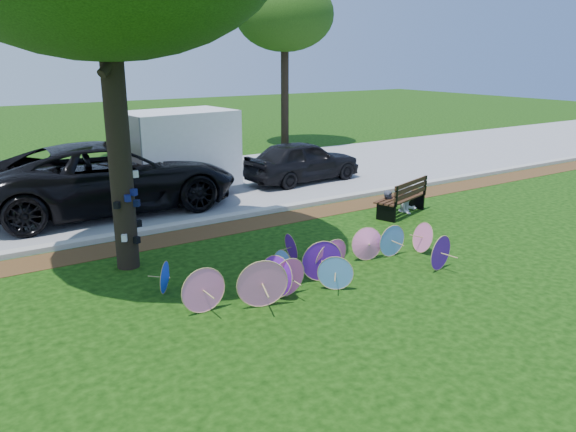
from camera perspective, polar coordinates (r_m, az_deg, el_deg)
name	(u,v)px	position (r m, az deg, el deg)	size (l,w,h in m)	color
ground	(326,295)	(10.04, 3.86, -8.04)	(90.00, 90.00, 0.00)	black
mulch_strip	(214,231)	(13.67, -7.49, -1.49)	(90.00, 1.00, 0.01)	#472D16
curb	(202,222)	(14.26, -8.72, -0.56)	(90.00, 0.30, 0.12)	#B7B5AD
street	(146,191)	(18.02, -14.22, 2.46)	(90.00, 8.00, 0.01)	gray
parasol_pile	(315,264)	(10.44, 2.77, -4.86)	(5.90, 2.43, 0.89)	#5692DD
black_van	(112,177)	(15.85, -17.48, 3.81)	(3.09, 6.70, 1.86)	black
dark_pickup	(303,161)	(18.75, 1.50, 5.60)	(1.63, 4.06, 1.38)	black
cargo_trailer	(179,149)	(17.03, -11.05, 6.71)	(3.18, 2.01, 2.83)	white
park_bench	(400,197)	(15.16, 11.31, 1.91)	(1.80, 0.68, 0.94)	black
person_left	(389,191)	(14.91, 10.24, 2.48)	(0.48, 0.31, 1.32)	#353848
person_right	(409,189)	(15.40, 12.15, 2.66)	(0.60, 0.47, 1.24)	silver
bg_trees	(100,7)	(22.67, -18.54, 19.52)	(20.87, 5.78, 7.40)	black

